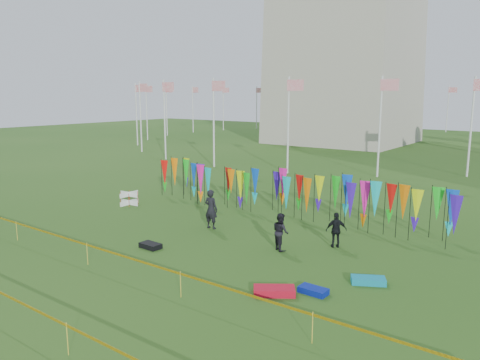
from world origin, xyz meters
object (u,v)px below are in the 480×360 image
Objects in this scene: kite_bag_blue at (313,291)px; kite_bag_black at (150,246)px; person_left at (211,209)px; person_right at (336,230)px; kite_bag_teal at (368,280)px; box_kite at (129,198)px; kite_bag_red at (274,291)px; person_mid at (281,232)px.

kite_bag_blue is 7.91m from kite_bag_black.
person_left is 6.34m from person_right.
box_kite is at bearing 169.95° from kite_bag_teal.
person_left reaches higher than kite_bag_teal.
box_kite is 0.60× the size of kite_bag_red.
person_mid is 1.18× the size of kite_bag_red.
kite_bag_teal is at bearing 51.93° from kite_bag_red.
kite_bag_red is 1.45× the size of kite_bag_black.
box_kite is 0.53× the size of person_right.
box_kite reaches higher than kite_bag_black.
kite_bag_teal is at bearing -10.05° from box_kite.
kite_bag_blue is 0.81× the size of kite_bag_teal.
person_mid reaches higher than box_kite.
person_mid is 4.64m from kite_bag_teal.
person_left is 2.05× the size of kite_bag_blue.
box_kite reaches higher than kite_bag_red.
person_right is 1.62× the size of kite_bag_blue.
person_left is 1.27× the size of person_right.
box_kite is 13.45m from person_right.
person_left is at bearing -28.33° from person_right.
person_mid reaches higher than kite_bag_black.
kite_bag_teal is at bearing 11.95° from kite_bag_black.
person_right is 5.80m from kite_bag_red.
box_kite is at bearing 145.78° from kite_bag_black.
kite_bag_blue is (7.74, -3.88, -0.89)m from person_left.
box_kite is 7.26m from person_left.
kite_bag_black is at bearing 66.84° from person_mid.
person_left is 1.22× the size of person_mid.
person_left is at bearing 153.34° from kite_bag_blue.
kite_bag_black reaches higher than kite_bag_blue.
person_right is at bearing -174.93° from person_left.
person_right is 1.64× the size of kite_bag_black.
person_right is 1.32× the size of kite_bag_teal.
kite_bag_red is (-1.00, -0.86, 0.03)m from kite_bag_blue.
person_mid reaches higher than kite_bag_red.
person_left reaches higher than box_kite.
kite_bag_red reaches higher than kite_bag_black.
person_left is at bearing 23.44° from person_mid.
kite_bag_blue is (14.92, -4.76, -0.31)m from box_kite.
kite_bag_red is 6.96m from kite_bag_black.
box_kite is at bearing -10.92° from person_left.
kite_bag_black is (7.01, -4.77, -0.30)m from box_kite.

